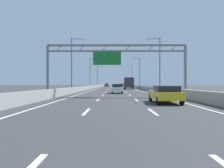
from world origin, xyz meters
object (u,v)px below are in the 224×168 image
Objects in this scene: streetlamp_left_mid at (73,61)px; streetlamp_right_mid at (159,61)px; blue_car at (122,85)px; white_car at (117,89)px; green_car at (120,85)px; streetlamp_left_far at (91,71)px; streetlamp_right_distant at (131,75)px; streetlamp_left_distant at (98,75)px; box_truck at (129,83)px; sign_gantry at (115,56)px; yellow_car at (165,94)px; streetlamp_right_far at (139,71)px; red_car at (107,85)px.

streetlamp_right_mid is at bearing 0.00° from streetlamp_left_mid.
streetlamp_left_mid is 70.26m from blue_car.
white_car is at bearing -154.04° from streetlamp_right_mid.
green_car is (-0.43, 18.61, -0.00)m from blue_car.
streetlamp_left_far is 34.42m from streetlamp_right_distant.
streetlamp_left_distant is at bearing -112.78° from green_car.
box_truck is (0.48, -63.01, 0.96)m from green_car.
streetlamp_left_distant is at bearing 90.00° from streetlamp_left_far.
box_truck is at bearing -73.10° from streetlamp_left_distant.
sign_gantry is 11.17m from yellow_car.
streetlamp_left_far and streetlamp_right_far have the same top height.
green_car is at bearing 82.97° from streetlamp_left_mid.
streetlamp_left_far is 13.41m from box_truck.
streetlamp_right_far reaches higher than yellow_car.
streetlamp_right_mid is 1.00× the size of streetlamp_left_far.
streetlamp_right_far reaches higher than sign_gantry.
streetlamp_right_mid and streetlamp_left_distant have the same top height.
streetlamp_left_mid reaches higher than red_car.
green_car is 63.02m from box_truck.
streetlamp_left_far is 14.93m from streetlamp_right_far.
streetlamp_right_far is 2.03× the size of yellow_car.
sign_gantry is at bearing 112.00° from yellow_car.
red_car reaches higher than white_car.
sign_gantry is 2.03× the size of box_truck.
streetlamp_left_mid is 62.02m from streetlamp_left_distant.
streetlamp_right_distant is (0.00, 62.02, 0.00)m from streetlamp_right_mid.
sign_gantry is 79.91m from red_car.
blue_car is at bearing 93.04° from streetlamp_right_mid.
white_car is 18.58m from yellow_car.
box_truck reaches higher than red_car.
yellow_car is at bearing -85.23° from red_car.
streetlamp_right_mid is 88.03m from green_car.
white_car is 71.21m from red_car.
streetlamp_left_mid is at bearing -90.00° from streetlamp_left_distant.
white_car is 0.53× the size of box_truck.
box_truck is at bearing 83.84° from sign_gantry.
streetlamp_right_far reaches higher than box_truck.
streetlamp_left_mid reaches higher than box_truck.
streetlamp_right_distant is (14.93, 31.01, 0.00)m from streetlamp_left_far.
streetlamp_right_mid is at bearing -90.00° from streetlamp_right_far.
red_car is (3.74, 36.55, -4.63)m from streetlamp_left_far.
streetlamp_left_far reaches higher than green_car.
white_car is at bearing -77.48° from streetlamp_left_far.
sign_gantry is 3.90× the size of blue_car.
yellow_car is (-3.73, -21.77, -4.68)m from streetlamp_right_mid.
streetlamp_left_far is (0.00, 31.01, 0.00)m from streetlamp_left_mid.
streetlamp_left_mid is at bearing 180.00° from streetlamp_right_mid.
streetlamp_right_mid is 1.13× the size of box_truck.
streetlamp_left_distant is 14.13m from blue_car.
streetlamp_left_mid and streetlamp_right_mid have the same top height.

